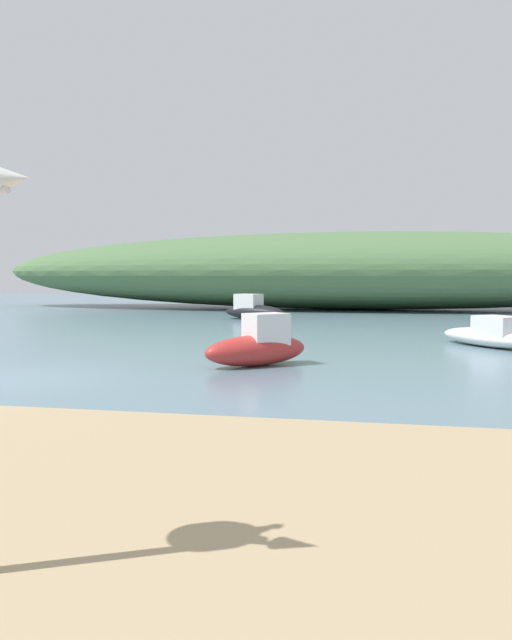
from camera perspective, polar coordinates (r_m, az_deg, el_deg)
The scene contains 5 objects.
ground_plane at distance 14.61m, azimuth -20.63°, elevation -4.99°, with size 120.00×120.00×0.00m, color slate.
distant_hill at distance 42.72m, azimuth 8.62°, elevation 4.45°, with size 50.02×11.26×5.16m, color #517547.
motorboat_by_sandbar at distance 21.00m, azimuth 20.52°, elevation -1.27°, with size 3.18×3.85×0.99m.
motorboat_outer_mooring at distance 15.57m, azimuth 0.24°, elevation -2.34°, with size 2.71×2.64×1.30m.
motorboat_mid_channel at distance 32.01m, azimuth -0.29°, elevation 0.93°, with size 3.76×2.54×1.31m.
Camera 1 is at (7.75, -12.19, 2.22)m, focal length 35.23 mm.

